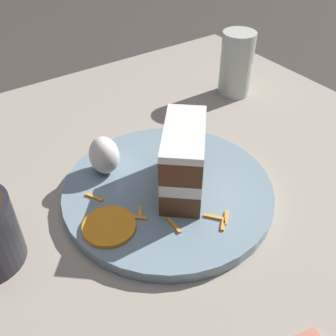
% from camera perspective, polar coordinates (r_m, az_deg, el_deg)
% --- Properties ---
extents(ground_plane, '(6.00, 6.00, 0.00)m').
position_cam_1_polar(ground_plane, '(0.55, 1.45, -10.29)').
color(ground_plane, '#38332D').
rests_on(ground_plane, ground).
extents(dining_table, '(0.95, 0.92, 0.04)m').
position_cam_1_polar(dining_table, '(0.53, 1.49, -8.95)').
color(dining_table, gray).
rests_on(dining_table, ground).
extents(plate, '(0.29, 0.29, 0.02)m').
position_cam_1_polar(plate, '(0.54, 0.00, -3.37)').
color(plate, gray).
rests_on(plate, dining_table).
extents(cake_slice, '(0.12, 0.11, 0.09)m').
position_cam_1_polar(cake_slice, '(0.51, 2.25, 1.24)').
color(cake_slice, brown).
rests_on(cake_slice, plate).
extents(cream_dollop, '(0.05, 0.04, 0.06)m').
position_cam_1_polar(cream_dollop, '(0.55, -9.25, 1.83)').
color(cream_dollop, white).
rests_on(cream_dollop, plate).
extents(orange_garnish, '(0.07, 0.07, 0.01)m').
position_cam_1_polar(orange_garnish, '(0.49, -8.53, -8.37)').
color(orange_garnish, orange).
rests_on(orange_garnish, plate).
extents(carrot_shreds_scatter, '(0.16, 0.19, 0.00)m').
position_cam_1_polar(carrot_shreds_scatter, '(0.51, 0.84, -5.43)').
color(carrot_shreds_scatter, orange).
rests_on(carrot_shreds_scatter, plate).
extents(drinking_glass, '(0.06, 0.06, 0.12)m').
position_cam_1_polar(drinking_glass, '(0.78, 9.82, 14.10)').
color(drinking_glass, beige).
rests_on(drinking_glass, dining_table).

